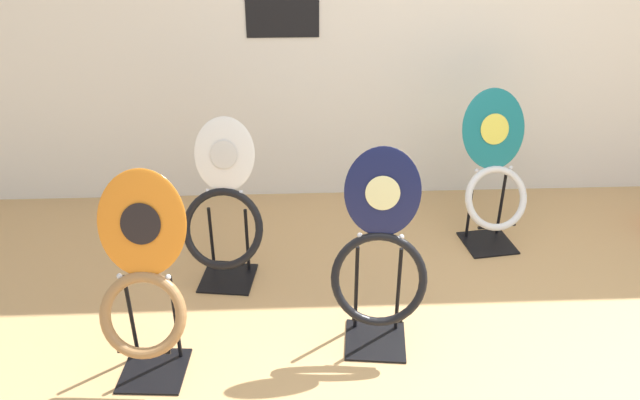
% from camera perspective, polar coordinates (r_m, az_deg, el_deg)
% --- Properties ---
extents(toilet_seat_display_teal_sax, '(0.41, 0.39, 0.90)m').
position_cam_1_polar(toilet_seat_display_teal_sax, '(3.65, 15.65, 2.15)').
color(toilet_seat_display_teal_sax, black).
rests_on(toilet_seat_display_teal_sax, ground_plane).
extents(toilet_seat_display_white_plain, '(0.45, 0.39, 0.87)m').
position_cam_1_polar(toilet_seat_display_white_plain, '(3.25, -8.81, -1.37)').
color(toilet_seat_display_white_plain, black).
rests_on(toilet_seat_display_white_plain, ground_plane).
extents(toilet_seat_display_navy_moon, '(0.44, 0.31, 0.96)m').
position_cam_1_polar(toilet_seat_display_navy_moon, '(2.76, 5.47, -5.51)').
color(toilet_seat_display_navy_moon, black).
rests_on(toilet_seat_display_navy_moon, ground_plane).
extents(toilet_seat_display_orange_sun, '(0.40, 0.38, 0.91)m').
position_cam_1_polar(toilet_seat_display_orange_sun, '(2.72, -15.83, -7.39)').
color(toilet_seat_display_orange_sun, black).
rests_on(toilet_seat_display_orange_sun, ground_plane).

